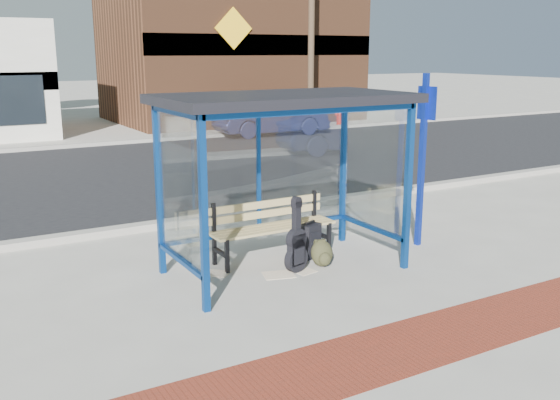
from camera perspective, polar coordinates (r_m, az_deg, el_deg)
ground at (r=8.69m, az=0.44°, el=-6.43°), size 120.00×120.00×0.00m
brick_paver_strip at (r=6.75m, az=11.95°, el=-12.76°), size 60.00×1.00×0.01m
curb_near at (r=11.16m, az=-7.11°, el=-1.70°), size 60.00×0.25×0.12m
street_asphalt at (r=15.89m, az=-14.32°, el=2.31°), size 60.00×10.00×0.00m
curb_far at (r=20.77m, az=-18.21°, el=4.76°), size 60.00×0.25×0.12m
far_sidewalk at (r=22.63m, az=-19.22°, el=5.20°), size 60.00×4.00×0.01m
bus_shelter at (r=8.28m, az=0.22°, el=7.32°), size 3.30×1.80×2.42m
storefront_brown at (r=28.28m, az=-4.66°, el=13.89°), size 10.00×7.08×6.40m
tree_right at (r=33.57m, az=-0.14°, el=17.70°), size 3.60×3.60×7.03m
utility_pole_east at (r=24.33m, az=2.89°, el=16.13°), size 1.60×0.24×8.00m
bench at (r=9.06m, az=-0.84°, el=-2.24°), size 1.90×0.48×0.90m
guitar_bag at (r=8.51m, az=1.49°, el=-4.26°), size 0.38×0.20×1.00m
suitcase at (r=9.14m, az=2.75°, el=-3.75°), size 0.37×0.30×0.55m
backpack at (r=8.81m, az=3.89°, el=-4.95°), size 0.36×0.33×0.38m
sign_post at (r=9.72m, az=12.92°, el=4.41°), size 0.14×0.33×2.64m
newspaper_a at (r=8.61m, az=-5.82°, el=-6.68°), size 0.43×0.43×0.01m
newspaper_b at (r=8.51m, az=-0.12°, el=-6.86°), size 0.49×0.43×0.01m
newspaper_c at (r=8.68m, az=2.04°, el=-6.45°), size 0.33×0.39×0.01m
parked_car at (r=22.65m, az=-0.75°, el=7.67°), size 4.16×1.57×1.36m
fire_hydrant at (r=25.90m, az=5.43°, el=7.78°), size 0.36×0.24×0.79m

